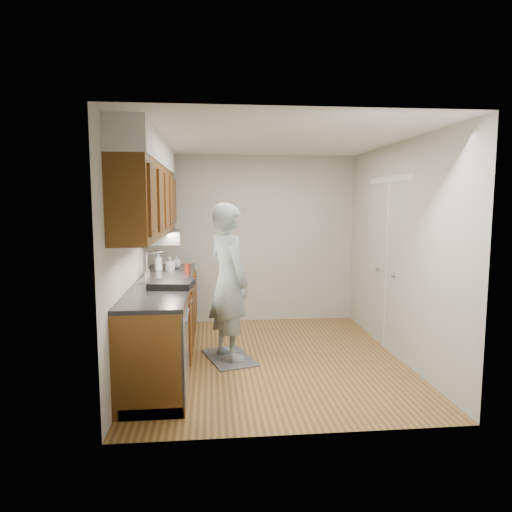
{
  "coord_description": "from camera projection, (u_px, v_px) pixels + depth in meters",
  "views": [
    {
      "loc": [
        -0.67,
        -5.08,
        1.82
      ],
      "look_at": [
        -0.14,
        0.25,
        1.18
      ],
      "focal_mm": 32.0,
      "sensor_mm": 36.0,
      "label": 1
    }
  ],
  "objects": [
    {
      "name": "dish_rack",
      "position": [
        172.0,
        284.0,
        4.66
      ],
      "size": [
        0.47,
        0.42,
        0.07
      ],
      "primitive_type": "cube",
      "rotation": [
        0.0,
        0.0,
        -0.14
      ],
      "color": "black",
      "rests_on": "counter"
    },
    {
      "name": "soap_bottle_a",
      "position": [
        159.0,
        262.0,
        5.68
      ],
      "size": [
        0.13,
        0.13,
        0.25
      ],
      "primitive_type": "imported",
      "rotation": [
        0.0,
        0.0,
        0.57
      ],
      "color": "silver",
      "rests_on": "counter"
    },
    {
      "name": "wall_right",
      "position": [
        398.0,
        251.0,
        5.3
      ],
      "size": [
        0.02,
        3.5,
        2.5
      ],
      "primitive_type": "cube",
      "color": "#B7B6AC",
      "rests_on": "floor"
    },
    {
      "name": "closet_door",
      "position": [
        386.0,
        266.0,
        5.62
      ],
      "size": [
        0.02,
        1.22,
        2.05
      ],
      "primitive_type": "cube",
      "color": "silver",
      "rests_on": "wall_right"
    },
    {
      "name": "counter",
      "position": [
        164.0,
        320.0,
        5.12
      ],
      "size": [
        0.64,
        2.8,
        1.3
      ],
      "color": "brown",
      "rests_on": "floor"
    },
    {
      "name": "soda_can",
      "position": [
        187.0,
        269.0,
        5.57
      ],
      "size": [
        0.07,
        0.07,
        0.12
      ],
      "primitive_type": "cylinder",
      "rotation": [
        0.0,
        0.0,
        -0.09
      ],
      "color": "#B2291E",
      "rests_on": "counter"
    },
    {
      "name": "wall_back",
      "position": [
        255.0,
        239.0,
        6.88
      ],
      "size": [
        3.0,
        0.02,
        2.5
      ],
      "primitive_type": "cube",
      "color": "#B7B6AC",
      "rests_on": "floor"
    },
    {
      "name": "person",
      "position": [
        229.0,
        271.0,
        5.2
      ],
      "size": [
        0.76,
        0.86,
        2.03
      ],
      "primitive_type": "imported",
      "rotation": [
        0.0,
        0.0,
        2.06
      ],
      "color": "#8BA0A9",
      "rests_on": "floor_mat"
    },
    {
      "name": "soap_bottle_b",
      "position": [
        170.0,
        264.0,
        5.76
      ],
      "size": [
        0.12,
        0.12,
        0.18
      ],
      "primitive_type": "imported",
      "rotation": [
        0.0,
        0.0,
        -0.83
      ],
      "color": "silver",
      "rests_on": "counter"
    },
    {
      "name": "floor_mat",
      "position": [
        229.0,
        357.0,
        5.32
      ],
      "size": [
        0.67,
        0.89,
        0.01
      ],
      "primitive_type": "cube",
      "rotation": [
        0.0,
        0.0,
        0.29
      ],
      "color": "slate",
      "rests_on": "floor"
    },
    {
      "name": "upper_cabinets",
      "position": [
        149.0,
        189.0,
        4.98
      ],
      "size": [
        0.47,
        2.8,
        1.21
      ],
      "color": "brown",
      "rests_on": "wall_left"
    },
    {
      "name": "soap_bottle_c",
      "position": [
        176.0,
        261.0,
        6.06
      ],
      "size": [
        0.17,
        0.17,
        0.17
      ],
      "primitive_type": "imported",
      "rotation": [
        0.0,
        0.0,
        0.28
      ],
      "color": "silver",
      "rests_on": "counter"
    },
    {
      "name": "ceiling",
      "position": [
        271.0,
        139.0,
        5.01
      ],
      "size": [
        3.5,
        3.5,
        0.0
      ],
      "primitive_type": "plane",
      "rotation": [
        3.14,
        0.0,
        0.0
      ],
      "color": "white",
      "rests_on": "wall_left"
    },
    {
      "name": "floor",
      "position": [
        270.0,
        359.0,
        5.3
      ],
      "size": [
        3.5,
        3.5,
        0.0
      ],
      "primitive_type": "plane",
      "color": "olive",
      "rests_on": "ground"
    },
    {
      "name": "wall_left",
      "position": [
        135.0,
        253.0,
        5.01
      ],
      "size": [
        0.02,
        3.5,
        2.5
      ],
      "primitive_type": "cube",
      "color": "#B7B6AC",
      "rests_on": "floor"
    }
  ]
}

